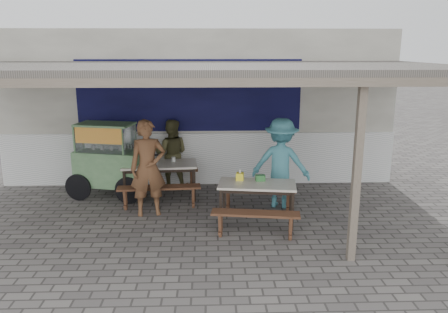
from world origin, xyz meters
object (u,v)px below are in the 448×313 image
bench_right_wall (258,194)px  condiment_jar (173,159)px  patron_wall_side (171,154)px  tissue_box (240,176)px  bench_left_wall (162,174)px  table_right (257,188)px  bench_right_street (255,219)px  condiment_bowl (153,163)px  patron_street_side (148,168)px  patron_right_table (281,163)px  table_left (160,167)px  vendor_cart (108,157)px  bench_left_street (159,192)px  donation_box (260,178)px

bench_right_wall → condiment_jar: bearing=158.5°
patron_wall_side → tissue_box: size_ratio=11.57×
bench_left_wall → condiment_jar: bearing=-59.4°
table_right → tissue_box: tissue_box is taller
bench_right_street → condiment_bowl: 2.85m
table_right → patron_street_side: (-1.99, 0.50, 0.24)m
bench_left_wall → patron_right_table: patron_right_table is taller
bench_right_wall → table_left: bearing=166.1°
patron_wall_side → patron_street_side: bearing=83.8°
bench_right_wall → condiment_bowl: (-2.10, 0.78, 0.44)m
bench_left_wall → tissue_box: size_ratio=12.21×
patron_right_table → condiment_jar: (-2.17, 0.74, -0.09)m
bench_right_street → vendor_cart: (-2.88, 2.20, 0.52)m
table_right → condiment_jar: size_ratio=15.11×
table_right → table_left: bearing=150.8°
patron_right_table → bench_left_street: bearing=17.8°
condiment_jar → condiment_bowl: bearing=-155.7°
table_left → patron_street_side: patron_street_side is taller
bench_left_street → table_right: table_right is taller
patron_street_side → tissue_box: (1.70, -0.29, -0.09)m
bench_left_wall → bench_right_street: size_ratio=1.10×
table_right → bench_right_wall: size_ratio=0.97×
bench_right_street → patron_right_table: (0.65, 1.50, 0.55)m
table_right → vendor_cart: bearing=160.3°
patron_wall_side → donation_box: (1.77, -2.04, 0.03)m
patron_right_table → condiment_jar: 2.29m
bench_right_street → bench_left_wall: bearing=132.3°
vendor_cart → tissue_box: 3.00m
vendor_cart → donation_box: 3.36m
table_left → donation_box: bearing=-37.3°
bench_right_street → patron_wall_side: 3.29m
bench_left_wall → table_right: size_ratio=1.14×
donation_box → condiment_bowl: bearing=148.7°
table_right → donation_box: size_ratio=8.73×
bench_left_street → bench_right_street: (1.75, -1.44, -0.01)m
patron_right_table → donation_box: 0.87m
vendor_cart → condiment_jar: (1.36, 0.03, -0.06)m
table_right → tissue_box: size_ratio=10.74×
table_right → condiment_jar: 2.27m
bench_left_wall → tissue_box: 2.51m
bench_right_street → bench_right_wall: bearing=90.0°
bench_left_street → bench_left_wall: 1.25m
vendor_cart → condiment_jar: bearing=14.4°
tissue_box → condiment_bowl: tissue_box is taller
condiment_jar → condiment_bowl: size_ratio=0.44×
bench_left_street → table_right: 2.03m
condiment_bowl → bench_right_wall: bearing=-20.4°
vendor_cart → patron_street_side: (0.98, -1.07, 0.05)m
tissue_box → condiment_jar: 1.91m
table_right → bench_right_street: size_ratio=0.97×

